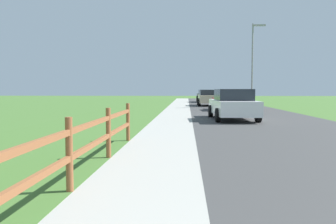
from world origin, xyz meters
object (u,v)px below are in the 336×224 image
at_px(parked_car_red, 228,101).
at_px(street_lamp, 253,59).
at_px(parked_car_beige, 208,98).
at_px(parked_car_black, 206,96).
at_px(parked_suv_white, 233,104).

bearing_deg(parked_car_red, street_lamp, 60.79).
bearing_deg(parked_car_beige, parked_car_black, 88.39).
xyz_separation_m(parked_car_red, street_lamp, (2.78, 4.98, 3.58)).
height_order(parked_car_beige, street_lamp, street_lamp).
bearing_deg(parked_car_beige, parked_car_red, -82.15).
bearing_deg(parked_car_red, parked_car_beige, 97.85).
distance_m(parked_suv_white, parked_car_beige, 15.16).
xyz_separation_m(parked_suv_white, parked_car_black, (-0.02, 24.39, 0.00)).
bearing_deg(street_lamp, parked_car_black, 107.03).
bearing_deg(street_lamp, parked_car_beige, 148.79).
xyz_separation_m(parked_car_red, parked_car_black, (-0.74, 16.50, 0.08)).
bearing_deg(parked_suv_white, parked_car_black, 90.04).
relative_size(parked_car_beige, street_lamp, 0.64).
relative_size(parked_car_beige, parked_car_black, 0.93).
distance_m(parked_suv_white, parked_car_black, 24.39).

